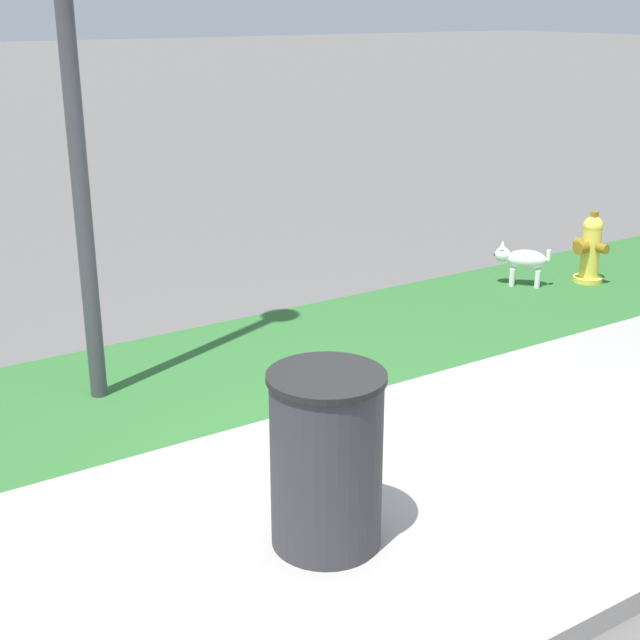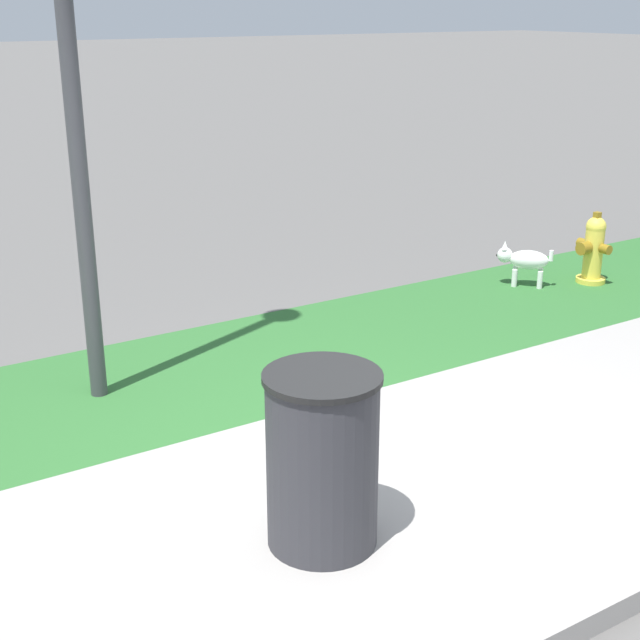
{
  "view_description": "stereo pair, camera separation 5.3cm",
  "coord_description": "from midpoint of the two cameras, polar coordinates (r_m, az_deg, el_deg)",
  "views": [
    {
      "loc": [
        -2.49,
        -3.26,
        2.49
      ],
      "look_at": [
        0.69,
        1.64,
        0.4
      ],
      "focal_mm": 50.0,
      "sensor_mm": 36.0,
      "label": 1
    },
    {
      "loc": [
        -2.44,
        -3.29,
        2.49
      ],
      "look_at": [
        0.69,
        1.64,
        0.4
      ],
      "focal_mm": 50.0,
      "sensor_mm": 36.0,
      "label": 2
    }
  ],
  "objects": [
    {
      "name": "fire_hydrant_near_corner",
      "position": [
        8.67,
        17.25,
        4.33
      ],
      "size": [
        0.32,
        0.36,
        0.67
      ],
      "rotation": [
        0.0,
        0.0,
        1.59
      ],
      "color": "yellow",
      "rests_on": "ground"
    },
    {
      "name": "grass_verge",
      "position": [
        6.39,
        -7.11,
        -3.37
      ],
      "size": [
        18.0,
        1.79,
        0.01
      ],
      "primitive_type": "cube",
      "color": "#2D662D",
      "rests_on": "ground"
    },
    {
      "name": "ground_plane",
      "position": [
        4.79,
        3.93,
        -11.64
      ],
      "size": [
        120.0,
        120.0,
        0.0
      ],
      "primitive_type": "plane",
      "color": "#5B5956"
    },
    {
      "name": "small_white_dog",
      "position": [
        8.42,
        13.11,
        3.73
      ],
      "size": [
        0.41,
        0.42,
        0.41
      ],
      "rotation": [
        0.0,
        0.0,
        2.32
      ],
      "color": "white",
      "rests_on": "ground"
    },
    {
      "name": "street_curb",
      "position": [
        4.0,
        15.19,
        -18.45
      ],
      "size": [
        18.0,
        0.16,
        0.12
      ],
      "primitive_type": "cube",
      "color": "#9E9993",
      "rests_on": "ground"
    },
    {
      "name": "sidewalk_pavement",
      "position": [
        4.79,
        3.93,
        -11.59
      ],
      "size": [
        18.0,
        2.35,
        0.01
      ],
      "primitive_type": "cube",
      "color": "#9E9993",
      "rests_on": "ground"
    },
    {
      "name": "trash_bin",
      "position": [
        4.26,
        0.51,
        -8.97
      ],
      "size": [
        0.56,
        0.56,
        0.89
      ],
      "color": "#333338",
      "rests_on": "ground"
    }
  ]
}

